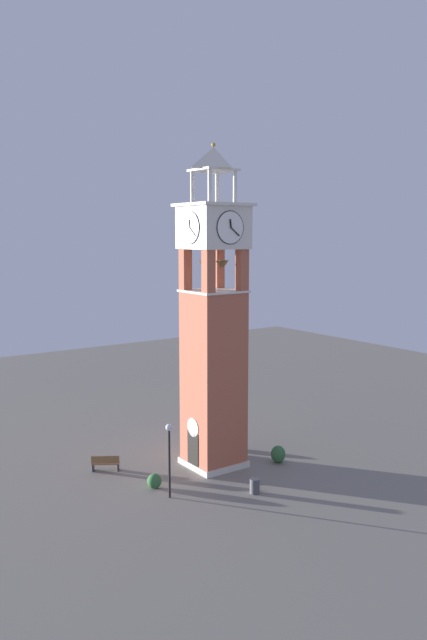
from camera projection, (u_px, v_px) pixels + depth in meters
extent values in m
plane|color=gray|center=(214.00, 465.00, 36.62)|extent=(80.00, 80.00, 0.00)
cube|color=#AD5B42|center=(214.00, 380.00, 35.92)|extent=(2.87, 2.87, 10.26)
cube|color=silver|center=(214.00, 462.00, 36.60)|extent=(3.07, 3.07, 0.35)
cube|color=black|center=(193.00, 451.00, 35.64)|extent=(1.10, 0.04, 2.20)
cylinder|color=silver|center=(193.00, 427.00, 35.45)|extent=(1.10, 0.04, 1.10)
cube|color=#AD5B42|center=(185.00, 270.00, 35.33)|extent=(0.56, 0.56, 2.44)
cube|color=#AD5B42|center=(208.00, 272.00, 33.46)|extent=(0.56, 0.56, 2.44)
cube|color=#AD5B42|center=(218.00, 269.00, 36.65)|extent=(0.56, 0.56, 2.44)
cube|color=#AD5B42|center=(242.00, 271.00, 34.78)|extent=(0.56, 0.56, 2.44)
cube|color=silver|center=(214.00, 291.00, 35.21)|extent=(3.03, 3.03, 0.12)
cone|color=brown|center=(221.00, 265.00, 34.50)|extent=(0.56, 0.56, 0.43)
cone|color=brown|center=(224.00, 264.00, 35.28)|extent=(0.57, 0.57, 0.44)
cone|color=brown|center=(207.00, 264.00, 35.52)|extent=(0.48, 0.48, 0.44)
cone|color=brown|center=(204.00, 265.00, 34.68)|extent=(0.50, 0.50, 0.53)
cube|color=silver|center=(214.00, 228.00, 34.72)|extent=(3.11, 3.11, 2.37)
cylinder|color=white|center=(190.00, 228.00, 33.82)|extent=(1.80, 0.05, 1.80)
torus|color=black|center=(190.00, 228.00, 33.82)|extent=(1.83, 0.06, 1.83)
cube|color=black|center=(189.00, 223.00, 33.78)|extent=(0.14, 0.03, 0.46)
cube|color=black|center=(192.00, 232.00, 33.59)|extent=(0.61, 0.03, 0.49)
cylinder|color=white|center=(236.00, 228.00, 35.63)|extent=(1.80, 0.05, 1.80)
torus|color=black|center=(236.00, 228.00, 35.63)|extent=(1.83, 0.06, 1.83)
cube|color=black|center=(236.00, 224.00, 35.65)|extent=(0.14, 0.03, 0.46)
cube|color=black|center=(240.00, 232.00, 35.46)|extent=(0.61, 0.03, 0.49)
cylinder|color=white|center=(198.00, 228.00, 36.00)|extent=(0.05, 1.80, 1.80)
torus|color=black|center=(198.00, 228.00, 36.00)|extent=(0.06, 1.83, 1.83)
cube|color=black|center=(197.00, 224.00, 36.00)|extent=(0.03, 0.14, 0.46)
cube|color=black|center=(201.00, 232.00, 36.24)|extent=(0.03, 0.61, 0.49)
cylinder|color=white|center=(230.00, 228.00, 33.45)|extent=(0.05, 1.80, 1.80)
torus|color=black|center=(230.00, 228.00, 33.45)|extent=(0.06, 1.83, 1.83)
cube|color=black|center=(231.00, 223.00, 33.36)|extent=(0.03, 0.14, 0.46)
cube|color=black|center=(235.00, 232.00, 33.60)|extent=(0.03, 0.61, 0.49)
cube|color=silver|center=(214.00, 205.00, 34.55)|extent=(3.47, 3.47, 0.16)
cylinder|color=silver|center=(192.00, 188.00, 34.62)|extent=(0.22, 0.22, 1.75)
cylinder|color=silver|center=(210.00, 186.00, 33.24)|extent=(0.22, 0.22, 1.75)
cylinder|color=silver|center=(217.00, 189.00, 35.60)|extent=(0.22, 0.22, 1.75)
cylinder|color=silver|center=(235.00, 187.00, 34.22)|extent=(0.22, 0.22, 1.75)
cube|color=silver|center=(214.00, 170.00, 34.29)|extent=(2.15, 2.15, 0.12)
pyramid|color=silver|center=(214.00, 158.00, 34.20)|extent=(2.15, 2.15, 1.20)
sphere|color=#B79338|center=(214.00, 145.00, 34.10)|extent=(0.24, 0.24, 0.24)
cube|color=brown|center=(106.00, 463.00, 35.63)|extent=(1.23, 1.59, 0.06)
cube|color=brown|center=(105.00, 460.00, 35.40)|extent=(0.90, 1.38, 0.44)
cube|color=#2D2D33|center=(93.00, 467.00, 35.62)|extent=(0.38, 0.28, 0.42)
cube|color=#2D2D33|center=(118.00, 467.00, 35.70)|extent=(0.38, 0.28, 0.42)
cylinder|color=black|center=(169.00, 464.00, 31.82)|extent=(0.12, 0.12, 3.57)
sphere|color=silver|center=(169.00, 427.00, 31.55)|extent=(0.36, 0.36, 0.36)
cylinder|color=#4C4C51|center=(255.00, 486.00, 32.53)|extent=(0.52, 0.52, 0.80)
ellipsoid|color=#336638|center=(278.00, 454.00, 36.93)|extent=(0.87, 0.87, 1.02)
ellipsoid|color=#336638|center=(154.00, 481.00, 33.18)|extent=(0.77, 0.77, 0.80)
ellipsoid|color=#336638|center=(204.00, 440.00, 39.70)|extent=(0.76, 0.76, 0.80)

